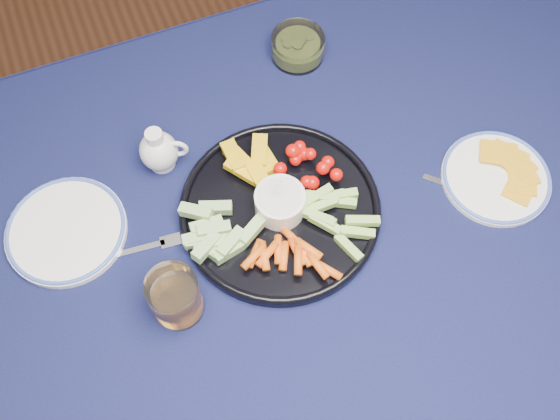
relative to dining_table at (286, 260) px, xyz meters
name	(u,v)px	position (x,y,z in m)	size (l,w,h in m)	color
dining_table	(286,260)	(0.00, 0.00, 0.00)	(1.67, 1.07, 0.75)	#502E1A
crudite_platter	(279,208)	(0.01, 0.05, 0.11)	(0.35, 0.35, 0.11)	black
creamer_pitcher	(159,151)	(-0.15, 0.23, 0.13)	(0.09, 0.07, 0.10)	white
pickle_bowl	(298,48)	(0.17, 0.37, 0.11)	(0.11, 0.11, 0.05)	white
cheese_plate	(496,177)	(0.39, -0.03, 0.10)	(0.19, 0.19, 0.02)	white
juice_tumbler	(176,298)	(-0.21, -0.04, 0.13)	(0.08, 0.08, 0.10)	white
fork_left	(141,249)	(-0.24, 0.08, 0.09)	(0.17, 0.03, 0.00)	silver
fork_right	(480,196)	(0.35, -0.05, 0.09)	(0.14, 0.14, 0.00)	silver
side_plate_extra	(66,230)	(-0.34, 0.15, 0.10)	(0.21, 0.21, 0.02)	white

